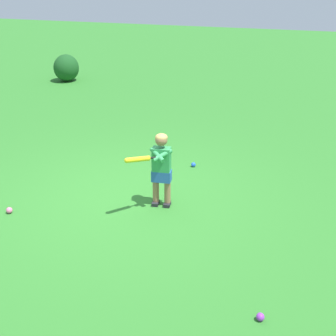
% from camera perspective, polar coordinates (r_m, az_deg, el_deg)
% --- Properties ---
extents(ground_plane, '(40.00, 40.00, 0.00)m').
position_cam_1_polar(ground_plane, '(6.88, -5.26, -3.62)').
color(ground_plane, '#2D7528').
extents(child_batter, '(0.49, 0.67, 1.08)m').
position_cam_1_polar(child_batter, '(6.35, -0.98, 0.51)').
color(child_batter, '#232328').
rests_on(child_batter, ground).
extents(play_ball_near_batter, '(0.09, 0.09, 0.09)m').
position_cam_1_polar(play_ball_near_batter, '(6.78, -19.08, -4.98)').
color(play_ball_near_batter, pink).
rests_on(play_ball_near_batter, ground).
extents(play_ball_far_left, '(0.08, 0.08, 0.08)m').
position_cam_1_polar(play_ball_far_left, '(7.86, 3.17, 0.42)').
color(play_ball_far_left, blue).
rests_on(play_ball_far_left, ground).
extents(play_ball_far_right, '(0.08, 0.08, 0.08)m').
position_cam_1_polar(play_ball_far_right, '(4.78, 11.37, -17.65)').
color(play_ball_far_right, purple).
rests_on(play_ball_far_right, ground).
extents(shrub_right_background, '(0.72, 0.77, 0.77)m').
position_cam_1_polar(shrub_right_background, '(14.06, -12.50, 12.03)').
color(shrub_right_background, '#194C1E').
rests_on(shrub_right_background, ground).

